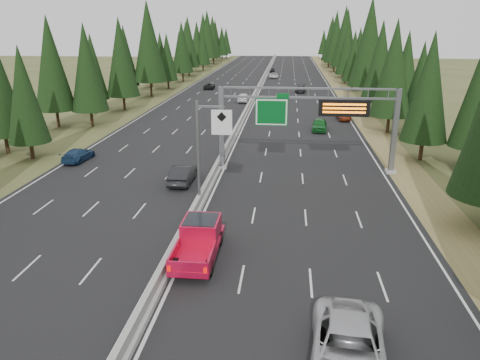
{
  "coord_description": "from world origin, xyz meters",
  "views": [
    {
      "loc": [
        6.46,
        -7.81,
        13.18
      ],
      "look_at": [
        3.62,
        20.0,
        3.91
      ],
      "focal_mm": 35.0,
      "sensor_mm": 36.0,
      "label": 1
    }
  ],
  "objects": [
    {
      "name": "road",
      "position": [
        0.0,
        80.0,
        0.04
      ],
      "size": [
        32.0,
        260.0,
        0.08
      ],
      "primitive_type": "cube",
      "color": "black",
      "rests_on": "ground"
    },
    {
      "name": "shoulder_right",
      "position": [
        17.8,
        80.0,
        0.03
      ],
      "size": [
        3.6,
        260.0,
        0.06
      ],
      "primitive_type": "cube",
      "color": "olive",
      "rests_on": "ground"
    },
    {
      "name": "shoulder_left",
      "position": [
        -17.8,
        80.0,
        0.03
      ],
      "size": [
        3.6,
        260.0,
        0.06
      ],
      "primitive_type": "cube",
      "color": "#455126",
      "rests_on": "ground"
    },
    {
      "name": "median_barrier",
      "position": [
        0.0,
        80.0,
        0.41
      ],
      "size": [
        0.7,
        260.0,
        0.85
      ],
      "color": "gray",
      "rests_on": "road"
    },
    {
      "name": "sign_gantry",
      "position": [
        8.92,
        34.88,
        5.27
      ],
      "size": [
        16.75,
        0.98,
        7.8
      ],
      "color": "slate",
      "rests_on": "road"
    },
    {
      "name": "hov_sign_pole",
      "position": [
        0.58,
        24.97,
        4.72
      ],
      "size": [
        2.8,
        0.5,
        8.0
      ],
      "color": "slate",
      "rests_on": "road"
    },
    {
      "name": "tree_row_right",
      "position": [
        21.71,
        67.87,
        8.91
      ],
      "size": [
        11.91,
        243.83,
        18.67
      ],
      "color": "black",
      "rests_on": "ground"
    },
    {
      "name": "tree_row_left",
      "position": [
        -22.16,
        70.07,
        9.03
      ],
      "size": [
        12.25,
        243.53,
        18.73
      ],
      "color": "black",
      "rests_on": "ground"
    },
    {
      "name": "silver_minivan",
      "position": [
        9.18,
        8.0,
        0.99
      ],
      "size": [
        3.65,
        6.83,
        1.82
      ],
      "primitive_type": "imported",
      "rotation": [
        0.0,
        0.0,
        -0.1
      ],
      "color": "silver",
      "rests_on": "road"
    },
    {
      "name": "red_pickup",
      "position": [
        1.5,
        17.15,
        1.22
      ],
      "size": [
        2.27,
        6.34,
        2.07
      ],
      "color": "black",
      "rests_on": "road"
    },
    {
      "name": "car_ahead_green",
      "position": [
        10.67,
        52.99,
        0.87
      ],
      "size": [
        2.21,
        4.75,
        1.58
      ],
      "primitive_type": "imported",
      "rotation": [
        0.0,
        0.0,
        -0.08
      ],
      "color": "#166424",
      "rests_on": "road"
    },
    {
      "name": "car_ahead_dkred",
      "position": [
        14.5,
        60.76,
        0.81
      ],
      "size": [
        1.89,
        4.52,
        1.45
      ],
      "primitive_type": "imported",
      "rotation": [
        0.0,
        0.0,
        0.08
      ],
      "color": "#4E1A0B",
      "rests_on": "road"
    },
    {
      "name": "car_ahead_dkgrey",
      "position": [
        8.96,
        89.62,
        0.79
      ],
      "size": [
        2.48,
        5.06,
        1.42
      ],
      "primitive_type": "imported",
      "rotation": [
        0.0,
        0.0,
        -0.1
      ],
      "color": "black",
      "rests_on": "road"
    },
    {
      "name": "car_ahead_white",
      "position": [
        2.51,
        116.37,
        0.76
      ],
      "size": [
        2.6,
        5.07,
        1.37
      ],
      "primitive_type": "imported",
      "rotation": [
        0.0,
        0.0,
        0.07
      ],
      "color": "silver",
      "rests_on": "road"
    },
    {
      "name": "car_ahead_far",
      "position": [
        1.61,
        132.11,
        0.72
      ],
      "size": [
        1.58,
        3.78,
        1.28
      ],
      "primitive_type": "imported",
      "rotation": [
        0.0,
        0.0,
        0.02
      ],
      "color": "black",
      "rests_on": "road"
    },
    {
      "name": "car_onc_near",
      "position": [
        -2.45,
        30.24,
        0.89
      ],
      "size": [
        1.72,
        4.91,
        1.62
      ],
      "primitive_type": "imported",
      "rotation": [
        0.0,
        0.0,
        3.14
      ],
      "color": "black",
      "rests_on": "road"
    },
    {
      "name": "car_onc_blue",
      "position": [
        -14.5,
        35.96,
        0.73
      ],
      "size": [
        2.15,
        4.62,
        1.31
      ],
      "primitive_type": "imported",
      "rotation": [
        0.0,
        0.0,
        3.07
      ],
      "color": "navy",
      "rests_on": "road"
    },
    {
      "name": "car_onc_white",
      "position": [
        -1.5,
        75.99,
        0.89
      ],
      "size": [
        1.94,
        4.74,
        1.61
      ],
      "primitive_type": "imported",
      "rotation": [
        0.0,
        0.0,
        3.13
      ],
      "color": "white",
      "rests_on": "road"
    },
    {
      "name": "car_onc_far",
      "position": [
        -10.57,
        93.32,
        0.73
      ],
      "size": [
        2.43,
        4.8,
        1.3
      ],
      "primitive_type": "imported",
      "rotation": [
        0.0,
        0.0,
        3.2
      ],
      "color": "black",
      "rests_on": "road"
    }
  ]
}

